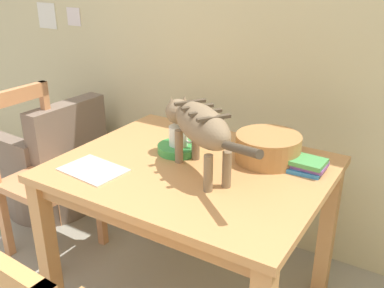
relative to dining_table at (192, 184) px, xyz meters
The scene contains 10 objects.
wall_rear 0.97m from the dining_table, 99.15° to the left, with size 5.36×0.11×2.50m.
dining_table is the anchor object (origin of this frame).
cat 0.31m from the dining_table, 32.10° to the right, with size 0.62×0.44×0.29m.
saucer_bowl 0.19m from the dining_table, 145.17° to the left, with size 0.20×0.20×0.04m, color green.
coffee_mug 0.23m from the dining_table, 144.40° to the left, with size 0.13×0.09×0.09m.
magazine 0.43m from the dining_table, 141.49° to the right, with size 0.26×0.19×0.01m, color beige.
book_stack 0.48m from the dining_table, 26.03° to the left, with size 0.20×0.14×0.05m.
wicker_basket 0.37m from the dining_table, 40.72° to the left, with size 0.29×0.29×0.12m.
wooden_chair_far 0.97m from the dining_table, behind, with size 0.43×0.43×0.94m.
wicker_armchair 1.37m from the dining_table, 167.21° to the left, with size 0.61×0.62×0.78m.
Camera 1 is at (1.01, 0.02, 1.56)m, focal length 40.49 mm.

